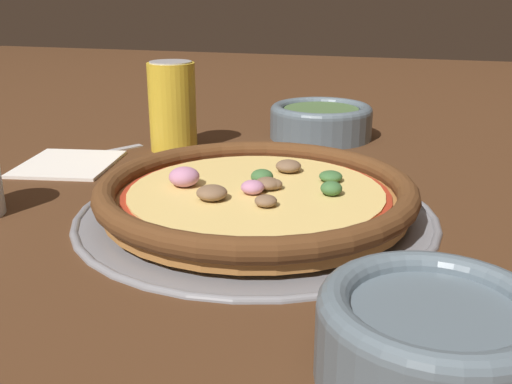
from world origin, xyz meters
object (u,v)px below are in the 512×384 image
(bowl_near, at_px, (433,335))
(bowl_far, at_px, (319,119))
(pizza, at_px, (256,193))
(fork, at_px, (77,157))
(pizza_tray, at_px, (256,212))
(napkin, at_px, (68,162))
(beverage_can, at_px, (172,106))

(bowl_near, xyz_separation_m, bowl_far, (0.58, 0.18, -0.00))
(pizza, distance_m, fork, 0.32)
(pizza_tray, bearing_deg, pizza, 52.91)
(napkin, distance_m, beverage_can, 0.16)
(bowl_near, height_order, napkin, bowl_near)
(napkin, xyz_separation_m, fork, (0.03, 0.01, -0.00))
(pizza_tray, height_order, bowl_far, bowl_far)
(pizza_tray, distance_m, bowl_near, 0.29)
(bowl_far, height_order, beverage_can, beverage_can)
(pizza, distance_m, beverage_can, 0.29)
(napkin, bearing_deg, bowl_far, -49.04)
(bowl_near, bearing_deg, fork, 52.00)
(bowl_near, bearing_deg, bowl_far, 17.04)
(pizza, xyz_separation_m, napkin, (0.10, 0.29, -0.02))
(bowl_near, xyz_separation_m, napkin, (0.33, 0.46, -0.03))
(beverage_can, bearing_deg, pizza_tray, -139.26)
(napkin, height_order, fork, napkin)
(pizza_tray, relative_size, pizza, 1.13)
(pizza, relative_size, napkin, 2.16)
(bowl_near, distance_m, fork, 0.59)
(pizza, height_order, napkin, pizza)
(fork, relative_size, beverage_can, 1.30)
(pizza_tray, xyz_separation_m, fork, (0.14, 0.29, -0.00))
(bowl_far, bearing_deg, pizza_tray, -179.62)
(napkin, bearing_deg, pizza_tray, -109.69)
(bowl_far, distance_m, napkin, 0.38)
(pizza, xyz_separation_m, bowl_near, (-0.23, -0.17, 0.01))
(beverage_can, bearing_deg, napkin, 139.27)
(pizza_tray, height_order, pizza, pizza)
(pizza, bearing_deg, bowl_far, 0.36)
(beverage_can, bearing_deg, pizza, -139.27)
(bowl_near, height_order, fork, bowl_near)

